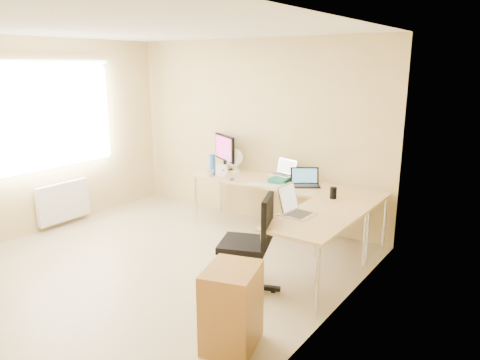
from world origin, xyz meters
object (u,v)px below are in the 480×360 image
Objects in this scene: keyboard at (264,186)px; office_chair at (244,244)px; desk_main at (283,209)px; monitor at (225,152)px; cabinet at (232,307)px; water_bottle at (212,165)px; laptop_center at (283,168)px; laptop_return at (298,204)px; mug at (210,173)px; laptop_black at (305,177)px; desk_fan at (236,161)px; desk_return at (316,250)px.

office_chair reaches higher than keyboard.
desk_main is at bearing 84.11° from office_chair.
monitor is 3.39m from cabinet.
water_bottle is 0.30× the size of office_chair.
keyboard is (-0.00, -0.46, -0.15)m from laptop_center.
water_bottle is (0.10, -0.41, -0.11)m from monitor.
office_chair is at bearing 148.18° from laptop_return.
laptop_return is 0.55× the size of cabinet.
cabinet is at bearing -171.05° from laptop_return.
laptop_black is at bearing 13.37° from mug.
desk_fan is (0.12, 0.47, 0.10)m from mug.
laptop_center reaches higher than desk_main.
mug is 0.29× the size of laptop_return.
desk_return is 1.92× the size of cabinet.
keyboard is at bearing -5.25° from water_bottle.
laptop_center is at bearing 132.94° from desk_return.
desk_main is 8.81× the size of water_bottle.
laptop_black is at bearing -25.24° from desk_fan.
water_bottle is at bearing 162.36° from keyboard.
laptop_center is 1.52m from laptop_return.
laptop_black is 1.61m from office_chair.
mug is (0.12, -0.50, -0.21)m from monitor.
desk_fan is (-1.86, 1.17, 0.52)m from desk_return.
mug is 1.94m from laptop_return.
desk_main is 3.91× the size of cabinet.
monitor is 0.89× the size of cabinet.
keyboard is 0.92m from water_bottle.
water_bottle reaches higher than office_chair.
desk_fan is at bearing 70.43° from water_bottle.
keyboard is 0.63× the size of cabinet.
laptop_black reaches higher than cabinet.
desk_main is at bearing 57.01° from keyboard.
laptop_return reaches higher than desk_return.
monitor is at bearing 169.85° from desk_main.
water_bottle reaches higher than mug.
water_bottle is (-0.91, -0.38, -0.01)m from laptop_center.
desk_return is at bearing -45.73° from desk_main.
laptop_center is 0.78m from desk_fan.
desk_fan reaches higher than laptop_black.
desk_main is at bearing 148.09° from laptop_black.
office_chair reaches higher than desk_return.
desk_main is 24.29× the size of mug.
water_bottle is (-1.02, -0.21, 0.52)m from desk_main.
desk_return is at bearing -19.57° from mug.
desk_fan is at bearing 105.85° from office_chair.
water_bottle reaches higher than laptop_return.
laptop_return reaches higher than mug.
mug reaches higher than keyboard.
laptop_black is (-0.67, 1.01, 0.48)m from desk_return.
laptop_black is 0.85× the size of keyboard.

